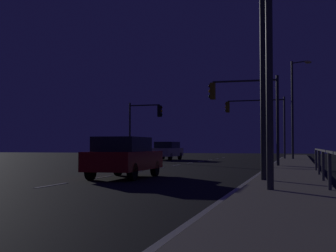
{
  "coord_description": "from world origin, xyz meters",
  "views": [
    {
      "loc": [
        7.44,
        -4.77,
        1.25
      ],
      "look_at": [
        -0.12,
        23.4,
        2.41
      ],
      "focal_mm": 52.17,
      "sensor_mm": 36.0,
      "label": 1
    }
  ],
  "objects_px": {
    "car_oncoming": "(167,150)",
    "traffic_light_mid_right": "(144,120)",
    "traffic_light_far_center": "(257,115)",
    "traffic_light_far_left": "(246,102)",
    "street_lamp_across_street": "(283,21)",
    "car": "(124,157)",
    "street_lamp_corner": "(270,41)",
    "street_lamp_mid_block": "(295,101)"
  },
  "relations": [
    {
      "from": "car_oncoming",
      "to": "traffic_light_mid_right",
      "type": "height_order",
      "value": "traffic_light_mid_right"
    },
    {
      "from": "traffic_light_mid_right",
      "to": "car_oncoming",
      "type": "bearing_deg",
      "value": 61.29
    },
    {
      "from": "car",
      "to": "traffic_light_far_left",
      "type": "relative_size",
      "value": 0.88
    },
    {
      "from": "traffic_light_far_center",
      "to": "traffic_light_far_left",
      "type": "distance_m",
      "value": 15.26
    },
    {
      "from": "traffic_light_far_left",
      "to": "street_lamp_corner",
      "type": "xyz_separation_m",
      "value": [
        2.01,
        -12.02,
        0.87
      ]
    },
    {
      "from": "car_oncoming",
      "to": "street_lamp_mid_block",
      "type": "xyz_separation_m",
      "value": [
        10.9,
        0.65,
        4.14
      ]
    },
    {
      "from": "car_oncoming",
      "to": "street_lamp_corner",
      "type": "distance_m",
      "value": 27.76
    },
    {
      "from": "street_lamp_mid_block",
      "to": "traffic_light_mid_right",
      "type": "bearing_deg",
      "value": -166.1
    },
    {
      "from": "traffic_light_far_center",
      "to": "traffic_light_mid_right",
      "type": "height_order",
      "value": "traffic_light_far_center"
    },
    {
      "from": "car_oncoming",
      "to": "traffic_light_mid_right",
      "type": "distance_m",
      "value": 3.73
    },
    {
      "from": "traffic_light_mid_right",
      "to": "street_lamp_mid_block",
      "type": "bearing_deg",
      "value": 13.9
    },
    {
      "from": "traffic_light_far_center",
      "to": "street_lamp_mid_block",
      "type": "height_order",
      "value": "street_lamp_mid_block"
    },
    {
      "from": "traffic_light_far_center",
      "to": "car_oncoming",
      "type": "bearing_deg",
      "value": -167.07
    },
    {
      "from": "traffic_light_far_left",
      "to": "street_lamp_corner",
      "type": "relative_size",
      "value": 0.69
    },
    {
      "from": "street_lamp_corner",
      "to": "traffic_light_far_left",
      "type": "bearing_deg",
      "value": 99.48
    },
    {
      "from": "traffic_light_far_center",
      "to": "street_lamp_across_street",
      "type": "height_order",
      "value": "street_lamp_across_street"
    },
    {
      "from": "street_lamp_across_street",
      "to": "street_lamp_mid_block",
      "type": "bearing_deg",
      "value": 89.81
    },
    {
      "from": "traffic_light_mid_right",
      "to": "traffic_light_far_left",
      "type": "relative_size",
      "value": 0.97
    },
    {
      "from": "car_oncoming",
      "to": "street_lamp_across_street",
      "type": "height_order",
      "value": "street_lamp_across_street"
    },
    {
      "from": "car",
      "to": "street_lamp_corner",
      "type": "bearing_deg",
      "value": -19.86
    },
    {
      "from": "traffic_light_far_center",
      "to": "street_lamp_across_street",
      "type": "relative_size",
      "value": 0.75
    },
    {
      "from": "traffic_light_mid_right",
      "to": "street_lamp_mid_block",
      "type": "xyz_separation_m",
      "value": [
        12.21,
        3.02,
        1.57
      ]
    },
    {
      "from": "traffic_light_far_left",
      "to": "street_lamp_across_street",
      "type": "distance_m",
      "value": 15.19
    },
    {
      "from": "traffic_light_mid_right",
      "to": "street_lamp_corner",
      "type": "bearing_deg",
      "value": -63.35
    },
    {
      "from": "traffic_light_far_center",
      "to": "street_lamp_corner",
      "type": "height_order",
      "value": "street_lamp_corner"
    },
    {
      "from": "car_oncoming",
      "to": "traffic_light_far_left",
      "type": "height_order",
      "value": "traffic_light_far_left"
    },
    {
      "from": "car_oncoming",
      "to": "traffic_light_far_left",
      "type": "xyz_separation_m",
      "value": [
        8.3,
        -13.48,
        2.86
      ]
    },
    {
      "from": "car_oncoming",
      "to": "street_lamp_corner",
      "type": "relative_size",
      "value": 0.62
    },
    {
      "from": "traffic_light_mid_right",
      "to": "street_lamp_across_street",
      "type": "relative_size",
      "value": 0.69
    },
    {
      "from": "traffic_light_far_center",
      "to": "traffic_light_mid_right",
      "type": "relative_size",
      "value": 1.09
    },
    {
      "from": "car",
      "to": "street_lamp_corner",
      "type": "relative_size",
      "value": 0.61
    },
    {
      "from": "car",
      "to": "traffic_light_far_left",
      "type": "distance_m",
      "value": 11.0
    },
    {
      "from": "traffic_light_far_left",
      "to": "street_lamp_across_street",
      "type": "bearing_deg",
      "value": -80.49
    },
    {
      "from": "car",
      "to": "traffic_light_mid_right",
      "type": "relative_size",
      "value": 0.91
    },
    {
      "from": "street_lamp_corner",
      "to": "car",
      "type": "bearing_deg",
      "value": 160.14
    },
    {
      "from": "traffic_light_mid_right",
      "to": "street_lamp_mid_block",
      "type": "distance_m",
      "value": 12.67
    },
    {
      "from": "car_oncoming",
      "to": "traffic_light_mid_right",
      "type": "bearing_deg",
      "value": -118.71
    },
    {
      "from": "street_lamp_corner",
      "to": "traffic_light_mid_right",
      "type": "bearing_deg",
      "value": 116.65
    },
    {
      "from": "car_oncoming",
      "to": "traffic_light_mid_right",
      "type": "xyz_separation_m",
      "value": [
        -1.3,
        -2.37,
        2.57
      ]
    },
    {
      "from": "traffic_light_far_center",
      "to": "traffic_light_far_left",
      "type": "xyz_separation_m",
      "value": [
        0.59,
        -15.25,
        -0.25
      ]
    },
    {
      "from": "street_lamp_mid_block",
      "to": "street_lamp_corner",
      "type": "xyz_separation_m",
      "value": [
        -0.6,
        -26.15,
        -0.41
      ]
    },
    {
      "from": "car",
      "to": "street_lamp_across_street",
      "type": "height_order",
      "value": "street_lamp_across_street"
    }
  ]
}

